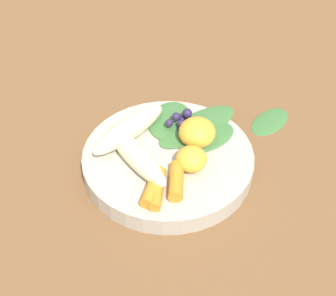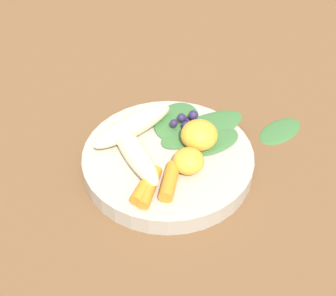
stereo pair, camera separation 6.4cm
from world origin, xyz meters
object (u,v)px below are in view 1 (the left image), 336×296
(bowl, at_px, (168,160))
(kale_leaf_stray, at_px, (270,121))
(banana_peeled_right, at_px, (129,129))
(orange_segment_near, at_px, (197,132))
(banana_peeled_left, at_px, (136,155))

(bowl, xyz_separation_m, kale_leaf_stray, (-0.04, 0.19, -0.01))
(banana_peeled_right, xyz_separation_m, orange_segment_near, (0.04, 0.09, 0.00))
(bowl, xyz_separation_m, banana_peeled_left, (0.01, -0.05, 0.03))
(orange_segment_near, bearing_deg, banana_peeled_left, -81.88)
(bowl, xyz_separation_m, orange_segment_near, (-0.01, 0.05, 0.03))
(banana_peeled_right, relative_size, kale_leaf_stray, 1.62)
(banana_peeled_left, bearing_deg, banana_peeled_right, 158.11)
(banana_peeled_left, xyz_separation_m, orange_segment_near, (-0.01, 0.09, 0.00))
(kale_leaf_stray, bearing_deg, banana_peeled_right, 148.50)
(bowl, height_order, banana_peeled_right, banana_peeled_right)
(banana_peeled_left, relative_size, banana_peeled_right, 1.00)
(orange_segment_near, xyz_separation_m, kale_leaf_stray, (-0.04, 0.14, -0.04))
(banana_peeled_right, xyz_separation_m, kale_leaf_stray, (0.01, 0.23, -0.04))
(banana_peeled_left, height_order, kale_leaf_stray, banana_peeled_left)
(banana_peeled_right, height_order, kale_leaf_stray, banana_peeled_right)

